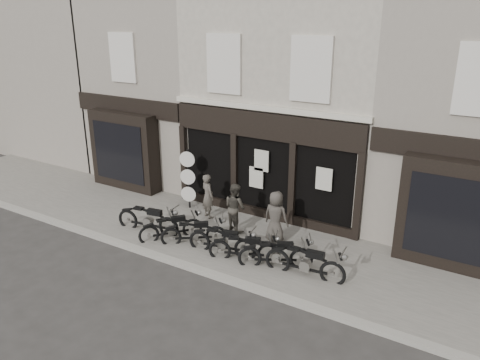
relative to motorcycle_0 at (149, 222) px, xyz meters
The scene contains 17 objects.
ground_plane 2.72m from the motorcycle_0, ahead, with size 90.00×90.00×0.00m, color #2D2B28.
pavement 2.89m from the motorcycle_0, 20.53° to the left, with size 30.00×4.20×0.12m, color #645F58.
kerb 2.94m from the motorcycle_0, 23.15° to the right, with size 30.00×0.25×0.13m, color gray.
central_building 7.55m from the motorcycle_0, 66.12° to the left, with size 7.30×6.22×8.34m.
neighbour_left 7.90m from the motorcycle_0, 121.45° to the left, with size 5.60×6.73×8.34m.
filler_left 13.80m from the motorcycle_0, 152.69° to the left, with size 11.00×6.00×8.20m, color gray.
motorcycle_0 is the anchor object (origin of this frame).
motorcycle_1 0.99m from the motorcycle_0, ahead, with size 1.47×1.81×1.01m.
motorcycle_2 1.84m from the motorcycle_0, ahead, with size 1.77×1.47×1.00m.
motorcycle_3 2.98m from the motorcycle_0, ahead, with size 2.20×0.71×1.06m.
motorcycle_4 3.76m from the motorcycle_0, ahead, with size 2.01×1.09×1.02m.
motorcycle_5 4.73m from the motorcycle_0, ahead, with size 1.98×1.32×1.05m.
motorcycle_6 5.67m from the motorcycle_0, ahead, with size 2.34×0.64×1.12m.
man_left 2.28m from the motorcycle_0, 62.05° to the left, with size 0.59×0.39×1.61m, color #4D473F.
man_centre 2.95m from the motorcycle_0, 32.65° to the left, with size 0.80×0.63×1.65m, color #3A362F.
man_right 4.29m from the motorcycle_0, 21.55° to the left, with size 0.82×0.53×1.67m, color #403B35.
advert_sign_post 2.39m from the motorcycle_0, 91.01° to the left, with size 0.57×0.38×2.40m.
Camera 1 is at (7.39, -10.68, 6.99)m, focal length 35.00 mm.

